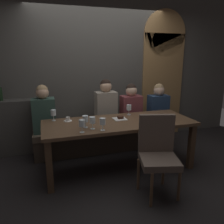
{
  "coord_description": "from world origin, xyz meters",
  "views": [
    {
      "loc": [
        -1.03,
        -2.93,
        1.68
      ],
      "look_at": [
        -0.05,
        0.18,
        0.84
      ],
      "focal_mm": 35.46,
      "sensor_mm": 36.0,
      "label": 1
    }
  ],
  "objects": [
    {
      "name": "back_wall_tiled",
      "position": [
        0.0,
        1.22,
        1.5
      ],
      "size": [
        6.0,
        0.12,
        3.0
      ],
      "primitive_type": "cube",
      "color": "#4C4944",
      "rests_on": "ground"
    },
    {
      "name": "diner_near_end",
      "position": [
        1.03,
        0.7,
        0.79
      ],
      "size": [
        0.36,
        0.24,
        0.72
      ],
      "color": "navy",
      "rests_on": "banquette_bench"
    },
    {
      "name": "banquette_bench",
      "position": [
        0.0,
        0.7,
        0.23
      ],
      "size": [
        2.5,
        0.44,
        0.45
      ],
      "color": "#40352A",
      "rests_on": "ground"
    },
    {
      "name": "ground",
      "position": [
        0.0,
        0.0,
        0.0
      ],
      "size": [
        9.0,
        9.0,
        0.0
      ],
      "primitive_type": "plane",
      "color": "black"
    },
    {
      "name": "wine_glass_far_right",
      "position": [
        -0.6,
        -0.31,
        0.85
      ],
      "size": [
        0.08,
        0.08,
        0.16
      ],
      "color": "silver",
      "rests_on": "dining_table"
    },
    {
      "name": "wine_glass_end_right",
      "position": [
        0.27,
        0.3,
        0.86
      ],
      "size": [
        0.08,
        0.08,
        0.16
      ],
      "color": "silver",
      "rests_on": "dining_table"
    },
    {
      "name": "wine_glass_end_left",
      "position": [
        -0.91,
        0.33,
        0.85
      ],
      "size": [
        0.08,
        0.08,
        0.16
      ],
      "color": "silver",
      "rests_on": "dining_table"
    },
    {
      "name": "diner_bearded",
      "position": [
        -0.0,
        0.7,
        0.85
      ],
      "size": [
        0.36,
        0.24,
        0.84
      ],
      "color": "#9E9384",
      "rests_on": "banquette_bench"
    },
    {
      "name": "diner_redhead",
      "position": [
        -1.05,
        0.69,
        0.82
      ],
      "size": [
        0.36,
        0.24,
        0.78
      ],
      "color": "#2D473D",
      "rests_on": "banquette_bench"
    },
    {
      "name": "wine_glass_center_front",
      "position": [
        -0.45,
        -0.22,
        0.86
      ],
      "size": [
        0.08,
        0.08,
        0.16
      ],
      "color": "silver",
      "rests_on": "dining_table"
    },
    {
      "name": "dining_table",
      "position": [
        0.0,
        0.0,
        0.65
      ],
      "size": [
        2.2,
        0.84,
        0.74
      ],
      "color": "#493422",
      "rests_on": "ground"
    },
    {
      "name": "espresso_cup",
      "position": [
        -0.72,
        0.23,
        0.77
      ],
      "size": [
        0.12,
        0.12,
        0.06
      ],
      "color": "white",
      "rests_on": "dining_table"
    },
    {
      "name": "chair_near_side",
      "position": [
        0.25,
        -0.72,
        0.56
      ],
      "size": [
        0.54,
        0.54,
        0.98
      ],
      "color": "brown",
      "rests_on": "ground"
    },
    {
      "name": "wine_glass_near_right",
      "position": [
        -0.52,
        -0.13,
        0.86
      ],
      "size": [
        0.08,
        0.08,
        0.16
      ],
      "color": "silver",
      "rests_on": "dining_table"
    },
    {
      "name": "arched_door",
      "position": [
        1.35,
        1.15,
        1.36
      ],
      "size": [
        0.9,
        0.05,
        2.55
      ],
      "color": "olive",
      "rests_on": "ground"
    },
    {
      "name": "wine_glass_center_back",
      "position": [
        -0.33,
        -0.31,
        0.86
      ],
      "size": [
        0.08,
        0.08,
        0.16
      ],
      "color": "silver",
      "rests_on": "dining_table"
    },
    {
      "name": "back_counter",
      "position": [
        -1.55,
        1.04,
        0.47
      ],
      "size": [
        1.1,
        0.28,
        0.95
      ],
      "primitive_type": "cube",
      "color": "#413E3A",
      "rests_on": "ground"
    },
    {
      "name": "wine_bottle_dark_red",
      "position": [
        -1.71,
        1.05,
        1.07
      ],
      "size": [
        0.08,
        0.08,
        0.33
      ],
      "color": "black",
      "rests_on": "back_counter"
    },
    {
      "name": "diner_far_end",
      "position": [
        0.46,
        0.67,
        0.8
      ],
      "size": [
        0.36,
        0.24,
        0.75
      ],
      "color": "brown",
      "rests_on": "banquette_bench"
    },
    {
      "name": "dessert_plate",
      "position": [
        0.05,
        0.1,
        0.75
      ],
      "size": [
        0.19,
        0.19,
        0.05
      ],
      "color": "white",
      "rests_on": "dining_table"
    }
  ]
}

